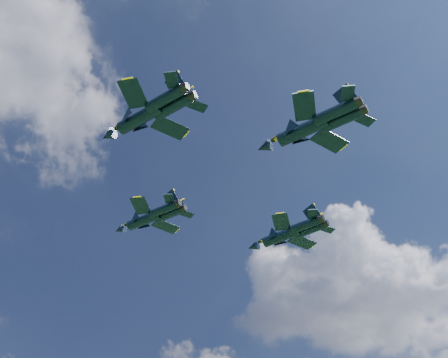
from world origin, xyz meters
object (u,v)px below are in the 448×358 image
jet_lead (142,220)px  jet_left (137,119)px  jet_right (279,237)px  jet_slot (299,131)px

jet_lead → jet_left: bearing=-142.3°
jet_left → jet_right: 35.17m
jet_right → jet_slot: jet_slot is taller
jet_right → jet_lead: bearing=128.5°
jet_lead → jet_right: size_ratio=0.96×
jet_left → jet_right: (33.51, 10.65, 0.81)m
jet_lead → jet_left: 27.04m
jet_left → jet_slot: jet_slot is taller
jet_lead → jet_slot: (6.67, -32.62, -1.09)m
jet_right → jet_left: bearing=178.3°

